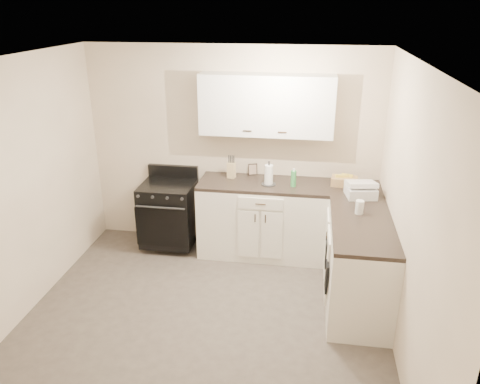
% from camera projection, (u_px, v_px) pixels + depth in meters
% --- Properties ---
extents(floor, '(3.60, 3.60, 0.00)m').
position_uv_depth(floor, '(203.00, 323.00, 4.62)').
color(floor, '#473F38').
rests_on(floor, ground).
extents(ceiling, '(3.60, 3.60, 0.00)m').
position_uv_depth(ceiling, '(193.00, 62.00, 3.67)').
color(ceiling, white).
rests_on(ceiling, wall_back).
extents(wall_back, '(3.60, 0.00, 3.60)m').
position_uv_depth(wall_back, '(233.00, 149.00, 5.79)').
color(wall_back, beige).
rests_on(wall_back, ground).
extents(wall_right, '(0.00, 3.60, 3.60)m').
position_uv_depth(wall_right, '(409.00, 221.00, 3.89)').
color(wall_right, beige).
rests_on(wall_right, ground).
extents(wall_left, '(0.00, 3.60, 3.60)m').
position_uv_depth(wall_left, '(13.00, 195.00, 4.40)').
color(wall_left, beige).
rests_on(wall_left, ground).
extents(wall_front, '(3.60, 0.00, 3.60)m').
position_uv_depth(wall_front, '(120.00, 343.00, 2.50)').
color(wall_front, beige).
rests_on(wall_front, ground).
extents(base_cabinets_back, '(1.55, 0.60, 0.90)m').
position_uv_depth(base_cabinets_back, '(263.00, 220.00, 5.76)').
color(base_cabinets_back, silver).
rests_on(base_cabinets_back, floor).
extents(base_cabinets_right, '(0.60, 1.90, 0.90)m').
position_uv_depth(base_cabinets_right, '(356.00, 252.00, 5.01)').
color(base_cabinets_right, silver).
rests_on(base_cabinets_right, floor).
extents(countertop_back, '(1.55, 0.60, 0.04)m').
position_uv_depth(countertop_back, '(264.00, 184.00, 5.58)').
color(countertop_back, black).
rests_on(countertop_back, base_cabinets_back).
extents(countertop_right, '(0.60, 1.90, 0.04)m').
position_uv_depth(countertop_right, '(360.00, 212.00, 4.84)').
color(countertop_right, black).
rests_on(countertop_right, base_cabinets_right).
extents(upper_cabinets, '(1.55, 0.30, 0.70)m').
position_uv_depth(upper_cabinets, '(267.00, 105.00, 5.37)').
color(upper_cabinets, white).
rests_on(upper_cabinets, wall_back).
extents(stove, '(0.65, 0.55, 0.78)m').
position_uv_depth(stove, '(169.00, 214.00, 5.90)').
color(stove, black).
rests_on(stove, floor).
extents(knife_block, '(0.11, 0.10, 0.19)m').
position_uv_depth(knife_block, '(231.00, 170.00, 5.70)').
color(knife_block, '#D4BB82').
rests_on(knife_block, countertop_back).
extents(paper_towel, '(0.11, 0.11, 0.24)m').
position_uv_depth(paper_towel, '(269.00, 175.00, 5.48)').
color(paper_towel, white).
rests_on(paper_towel, countertop_back).
extents(soap_bottle, '(0.06, 0.06, 0.19)m').
position_uv_depth(soap_bottle, '(293.00, 179.00, 5.43)').
color(soap_bottle, '#389247').
rests_on(soap_bottle, countertop_back).
extents(picture_frame, '(0.12, 0.07, 0.14)m').
position_uv_depth(picture_frame, '(253.00, 169.00, 5.81)').
color(picture_frame, black).
rests_on(picture_frame, countertop_back).
extents(wicker_basket, '(0.32, 0.23, 0.10)m').
position_uv_depth(wicker_basket, '(344.00, 181.00, 5.48)').
color(wicker_basket, tan).
rests_on(wicker_basket, countertop_right).
extents(countertop_grill, '(0.36, 0.34, 0.11)m').
position_uv_depth(countertop_grill, '(361.00, 191.00, 5.17)').
color(countertop_grill, white).
rests_on(countertop_grill, countertop_right).
extents(glass_jar, '(0.10, 0.10, 0.14)m').
position_uv_depth(glass_jar, '(360.00, 207.00, 4.74)').
color(glass_jar, silver).
rests_on(glass_jar, countertop_right).
extents(oven_mitt_near, '(0.02, 0.17, 0.30)m').
position_uv_depth(oven_mitt_near, '(327.00, 277.00, 4.54)').
color(oven_mitt_near, black).
rests_on(oven_mitt_near, base_cabinets_right).
extents(oven_mitt_far, '(0.02, 0.16, 0.28)m').
position_uv_depth(oven_mitt_far, '(326.00, 254.00, 4.82)').
color(oven_mitt_far, black).
rests_on(oven_mitt_far, base_cabinets_right).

